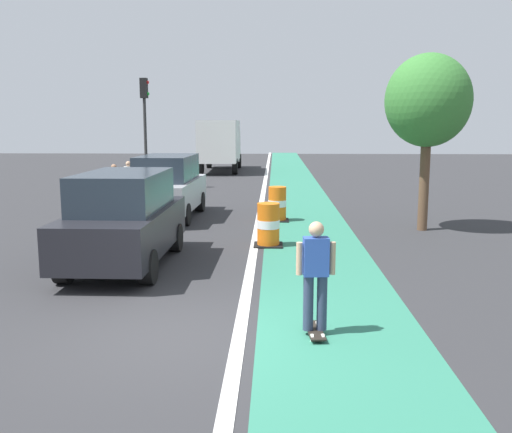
% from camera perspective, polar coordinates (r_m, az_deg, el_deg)
% --- Properties ---
extents(ground_plane, '(100.00, 100.00, 0.00)m').
position_cam_1_polar(ground_plane, '(8.58, -7.84, -11.75)').
color(ground_plane, '#2D2D30').
extents(bike_lane_strip, '(2.50, 80.00, 0.01)m').
position_cam_1_polar(bike_lane_strip, '(20.15, 4.69, 0.53)').
color(bike_lane_strip, '#2D755B').
rests_on(bike_lane_strip, ground).
extents(lane_divider_stripe, '(0.20, 80.00, 0.01)m').
position_cam_1_polar(lane_divider_stripe, '(20.13, 0.42, 0.56)').
color(lane_divider_stripe, silver).
rests_on(lane_divider_stripe, ground).
extents(skateboarder_on_lane, '(0.57, 0.82, 1.69)m').
position_cam_1_polar(skateboarder_on_lane, '(8.32, 5.97, -5.79)').
color(skateboarder_on_lane, black).
rests_on(skateboarder_on_lane, ground).
extents(parked_suv_nearest, '(1.96, 4.62, 2.04)m').
position_cam_1_polar(parked_suv_nearest, '(12.60, -13.01, -0.22)').
color(parked_suv_nearest, black).
rests_on(parked_suv_nearest, ground).
extents(parked_suv_second, '(2.02, 4.65, 2.04)m').
position_cam_1_polar(parked_suv_second, '(18.82, -8.82, 3.00)').
color(parked_suv_second, '#9EA0A5').
rests_on(parked_suv_second, ground).
extents(traffic_barrel_front, '(0.73, 0.73, 1.09)m').
position_cam_1_polar(traffic_barrel_front, '(14.36, 1.24, -0.87)').
color(traffic_barrel_front, orange).
rests_on(traffic_barrel_front, ground).
extents(traffic_barrel_mid, '(0.73, 0.73, 1.09)m').
position_cam_1_polar(traffic_barrel_mid, '(18.06, 2.14, 1.23)').
color(traffic_barrel_mid, orange).
rests_on(traffic_barrel_mid, ground).
extents(delivery_truck_down_block, '(2.45, 7.63, 3.23)m').
position_cam_1_polar(delivery_truck_down_block, '(36.75, -3.56, 7.40)').
color(delivery_truck_down_block, silver).
rests_on(delivery_truck_down_block, ground).
extents(traffic_light_corner, '(0.41, 0.32, 5.10)m').
position_cam_1_polar(traffic_light_corner, '(27.16, -11.05, 10.06)').
color(traffic_light_corner, '#2D2D2D').
rests_on(traffic_light_corner, ground).
extents(pedestrian_crossing, '(0.34, 0.20, 1.61)m').
position_cam_1_polar(pedestrian_crossing, '(22.84, -12.59, 3.55)').
color(pedestrian_crossing, '#33333D').
rests_on(pedestrian_crossing, ground).
extents(pedestrian_waiting, '(0.34, 0.20, 1.61)m').
position_cam_1_polar(pedestrian_waiting, '(21.27, -13.95, 3.09)').
color(pedestrian_waiting, '#33333D').
rests_on(pedestrian_waiting, ground).
extents(street_tree_sidewalk, '(2.40, 2.40, 5.00)m').
position_cam_1_polar(street_tree_sidewalk, '(17.01, 16.81, 10.94)').
color(street_tree_sidewalk, brown).
rests_on(street_tree_sidewalk, ground).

